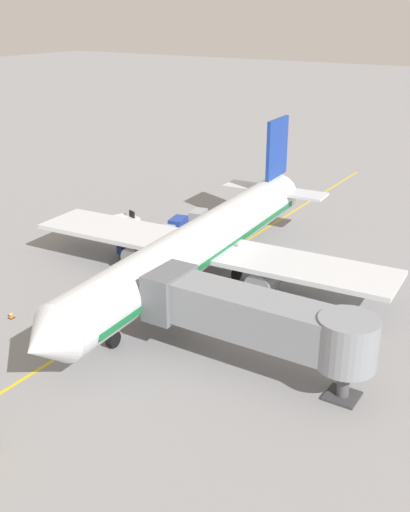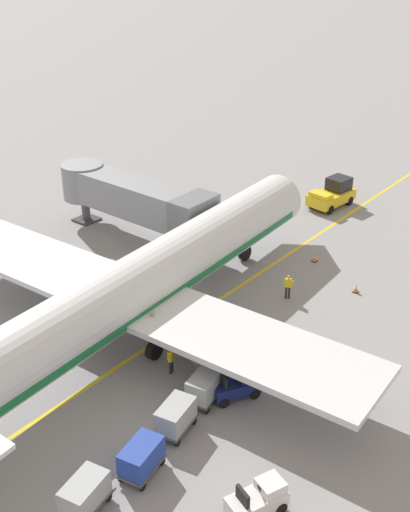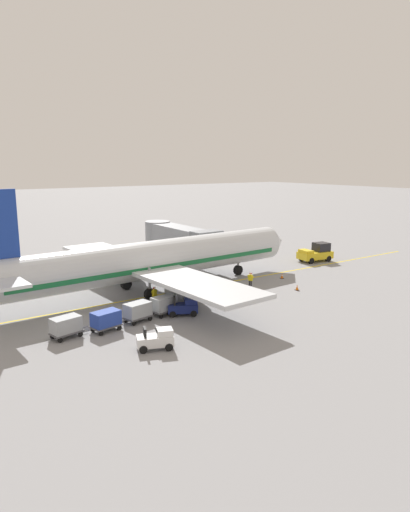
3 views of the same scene
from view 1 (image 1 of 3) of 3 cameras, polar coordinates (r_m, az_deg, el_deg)
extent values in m
plane|color=gray|center=(49.74, -1.53, -1.90)|extent=(400.00, 400.00, 0.00)
cube|color=gold|center=(49.74, -1.53, -1.90)|extent=(0.24, 80.00, 0.01)
cylinder|color=silver|center=(47.33, -0.56, 1.13)|extent=(5.59, 32.16, 3.70)
cube|color=#196B38|center=(47.50, -0.56, 0.61)|extent=(5.47, 29.61, 0.44)
cone|color=silver|center=(34.80, -14.70, -7.79)|extent=(3.76, 2.61, 3.63)
cone|color=silver|center=(62.24, 7.36, 6.39)|extent=(3.31, 2.98, 3.14)
cube|color=black|center=(35.63, -12.84, -5.68)|extent=(2.84, 1.26, 0.60)
cube|color=silver|center=(48.38, 0.02, 0.78)|extent=(30.26, 6.97, 0.36)
cylinder|color=gray|center=(45.99, 5.56, -2.19)|extent=(2.19, 3.31, 2.00)
cylinder|color=gray|center=(50.92, -5.84, 0.26)|extent=(2.19, 3.31, 2.00)
cube|color=#193899|center=(59.05, 6.68, 9.87)|extent=(0.58, 4.41, 5.50)
cube|color=silver|center=(59.84, 6.44, 6.05)|extent=(10.14, 3.19, 0.24)
cylinder|color=black|center=(40.04, -8.49, -7.58)|extent=(0.51, 1.12, 1.10)
cylinder|color=gray|center=(39.30, -8.62, -5.62)|extent=(0.24, 0.24, 2.00)
cylinder|color=black|center=(49.03, 2.94, -1.59)|extent=(0.51, 1.12, 1.10)
cylinder|color=gray|center=(48.43, 2.98, 0.09)|extent=(0.24, 0.24, 2.00)
cylinder|color=black|center=(51.03, -1.70, -0.60)|extent=(0.51, 1.12, 1.10)
cylinder|color=gray|center=(50.45, -1.72, 1.03)|extent=(0.24, 0.24, 2.00)
cube|color=gray|center=(36.34, 3.74, -5.35)|extent=(12.45, 2.80, 2.60)
cube|color=slate|center=(38.92, -3.29, -3.39)|extent=(2.00, 3.50, 2.99)
cylinder|color=gray|center=(34.22, 13.01, -7.78)|extent=(3.36, 3.36, 2.86)
cylinder|color=#4C4C51|center=(35.45, 12.68, -11.14)|extent=(0.70, 0.70, 2.19)
cube|color=#38383A|center=(36.00, 12.54, -12.50)|extent=(1.80, 1.80, 0.16)
cube|color=silver|center=(60.92, -7.29, 3.14)|extent=(2.02, 2.76, 0.70)
cube|color=silver|center=(60.42, -7.88, 3.52)|extent=(1.33, 1.35, 0.44)
cube|color=black|center=(61.02, -6.76, 3.86)|extent=(0.84, 0.45, 0.64)
cylinder|color=black|center=(60.65, -7.42, 3.69)|extent=(0.17, 0.27, 0.54)
cylinder|color=black|center=(60.18, -7.74, 2.52)|extent=(0.39, 0.59, 0.56)
cylinder|color=black|center=(61.08, -8.24, 2.79)|extent=(0.39, 0.59, 0.56)
cylinder|color=black|center=(60.99, -6.31, 2.86)|extent=(0.39, 0.59, 0.56)
cylinder|color=black|center=(61.88, -6.82, 3.12)|extent=(0.39, 0.59, 0.56)
cube|color=navy|center=(53.92, -6.70, 0.62)|extent=(2.25, 2.77, 0.70)
cube|color=navy|center=(53.48, -7.40, 1.06)|extent=(1.40, 1.41, 0.44)
cube|color=black|center=(53.93, -6.06, 1.42)|extent=(0.81, 0.54, 0.64)
cylinder|color=black|center=(53.65, -6.85, 1.25)|extent=(0.20, 0.27, 0.54)
cylinder|color=black|center=(53.28, -7.32, -0.08)|extent=(0.44, 0.59, 0.56)
cylinder|color=black|center=(54.22, -7.76, 0.29)|extent=(0.44, 0.59, 0.56)
cylinder|color=black|center=(53.90, -5.60, 0.26)|extent=(0.44, 0.59, 0.56)
cylinder|color=black|center=(54.83, -6.07, 0.63)|extent=(0.44, 0.59, 0.56)
cube|color=#4C4C51|center=(54.31, -5.05, 0.61)|extent=(1.71, 2.41, 0.12)
cube|color=#999EA3|center=(54.09, -5.08, 1.21)|extent=(1.63, 2.29, 1.10)
cylinder|color=#4C4C51|center=(53.10, -5.73, 0.07)|extent=(0.21, 0.70, 0.07)
cylinder|color=black|center=(53.48, -4.89, 0.00)|extent=(0.19, 0.38, 0.36)
cylinder|color=black|center=(53.94, -5.95, 0.15)|extent=(0.19, 0.38, 0.36)
cylinder|color=black|center=(54.86, -4.16, 0.60)|extent=(0.19, 0.38, 0.36)
cylinder|color=black|center=(55.31, -5.20, 0.75)|extent=(0.19, 0.38, 0.36)
cube|color=#4C4C51|center=(56.45, -3.71, 1.50)|extent=(1.71, 2.41, 0.12)
cube|color=#999EA3|center=(56.24, -3.73, 2.08)|extent=(1.63, 2.29, 1.10)
cylinder|color=#4C4C51|center=(55.22, -4.33, 1.00)|extent=(0.21, 0.70, 0.07)
cylinder|color=black|center=(55.62, -3.54, 0.92)|extent=(0.19, 0.38, 0.36)
cylinder|color=black|center=(56.06, -4.57, 1.06)|extent=(0.19, 0.38, 0.36)
cylinder|color=black|center=(57.03, -2.86, 1.48)|extent=(0.19, 0.38, 0.36)
cylinder|color=black|center=(57.45, -3.87, 1.61)|extent=(0.19, 0.38, 0.36)
cube|color=#4C4C51|center=(59.04, -2.49, 2.46)|extent=(1.71, 2.41, 0.12)
cube|color=#233D9E|center=(58.84, -2.50, 3.02)|extent=(1.63, 2.29, 1.10)
cylinder|color=#4C4C51|center=(57.79, -3.05, 2.00)|extent=(0.21, 0.70, 0.07)
cylinder|color=black|center=(58.20, -2.31, 1.92)|extent=(0.19, 0.38, 0.36)
cylinder|color=black|center=(58.62, -3.30, 2.05)|extent=(0.19, 0.38, 0.36)
cylinder|color=black|center=(59.63, -1.69, 2.43)|extent=(0.19, 0.38, 0.36)
cylinder|color=black|center=(60.04, -2.67, 2.56)|extent=(0.19, 0.38, 0.36)
cube|color=#4C4C51|center=(61.14, -0.62, 3.18)|extent=(1.71, 2.41, 0.12)
cube|color=#999EA3|center=(60.95, -0.62, 3.72)|extent=(1.63, 2.29, 1.10)
cylinder|color=#4C4C51|center=(59.87, -1.12, 2.75)|extent=(0.21, 0.70, 0.07)
cylinder|color=black|center=(60.30, -0.41, 2.67)|extent=(0.19, 0.38, 0.36)
cylinder|color=black|center=(60.69, -1.39, 2.79)|extent=(0.19, 0.38, 0.36)
cylinder|color=black|center=(61.76, 0.14, 3.14)|extent=(0.19, 0.38, 0.36)
cylinder|color=black|center=(62.14, -0.82, 3.26)|extent=(0.19, 0.38, 0.36)
cylinder|color=#232328|center=(52.33, -2.92, -0.17)|extent=(0.15, 0.15, 0.85)
cylinder|color=#232328|center=(52.15, -2.98, -0.25)|extent=(0.15, 0.15, 0.85)
cube|color=yellow|center=(51.97, -2.97, 0.53)|extent=(0.34, 0.43, 0.60)
cylinder|color=yellow|center=(52.21, -2.88, 0.58)|extent=(0.15, 0.24, 0.57)
cylinder|color=yellow|center=(51.77, -3.05, 0.38)|extent=(0.15, 0.24, 0.57)
sphere|color=beige|center=(51.81, -2.97, 0.97)|extent=(0.22, 0.22, 0.22)
cube|color=red|center=(51.81, -2.98, 0.99)|extent=(0.15, 0.28, 0.10)
cylinder|color=#232328|center=(45.09, -11.40, -4.41)|extent=(0.15, 0.15, 0.85)
cylinder|color=#232328|center=(45.16, -11.63, -4.39)|extent=(0.15, 0.15, 0.85)
cube|color=yellow|center=(44.81, -11.58, -3.57)|extent=(0.44, 0.36, 0.60)
cylinder|color=yellow|center=(44.74, -11.28, -3.66)|extent=(0.24, 0.16, 0.57)
cylinder|color=yellow|center=(44.93, -11.87, -3.59)|extent=(0.24, 0.16, 0.57)
sphere|color=tan|center=(44.63, -11.62, -3.07)|extent=(0.22, 0.22, 0.22)
cube|color=red|center=(44.62, -11.63, -3.05)|extent=(0.28, 0.17, 0.10)
cube|color=black|center=(41.12, -15.60, -8.22)|extent=(0.36, 0.36, 0.04)
cone|color=orange|center=(40.97, -15.64, -7.86)|extent=(0.30, 0.30, 0.55)
cylinder|color=white|center=(40.96, -15.64, -7.83)|extent=(0.21, 0.21, 0.06)
cube|color=black|center=(45.32, -17.44, -5.47)|extent=(0.36, 0.36, 0.04)
cone|color=orange|center=(45.19, -17.48, -5.14)|extent=(0.30, 0.30, 0.55)
cylinder|color=white|center=(45.18, -17.48, -5.11)|extent=(0.21, 0.21, 0.06)
camera|label=2|loc=(76.57, -6.36, 23.10)|focal=44.98mm
camera|label=3|loc=(86.74, -15.80, 16.25)|focal=32.39mm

